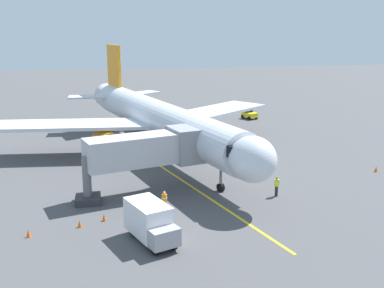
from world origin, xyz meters
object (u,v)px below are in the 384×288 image
Objects in this scene: ground_crew_loader at (277,186)px; tug_near_nose at (249,114)px; airplane at (158,119)px; safety_cone_nose_left at (104,217)px; safety_cone_wing_port at (28,233)px; box_truck_starboard_side at (142,119)px; ground_crew_wing_walker at (240,140)px; jet_bridge at (152,150)px; box_truck_portside at (151,222)px; safety_cone_nose_right at (80,224)px; safety_cone_wing_starboard at (376,169)px; ground_crew_marshaller at (164,202)px.

tug_near_nose is (-7.79, -33.10, -0.18)m from ground_crew_loader.
airplane reaches higher than safety_cone_nose_left.
box_truck_starboard_side is at bearing -107.15° from safety_cone_wing_port.
safety_cone_wing_port is at bearing 45.05° from ground_crew_wing_walker.
jet_bridge is at bearing -15.79° from ground_crew_loader.
box_truck_portside is 9.08× the size of safety_cone_nose_right.
box_truck_portside is at bearing 127.60° from safety_cone_nose_left.
airplane is 7.91× the size of box_truck_portside.
airplane reaches higher than ground_crew_wing_walker.
safety_cone_wing_port is (8.17, -2.16, -1.11)m from box_truck_portside.
ground_crew_loader is (-10.20, 2.88, -2.88)m from jet_bridge.
box_truck_starboard_side is 31.98m from safety_cone_wing_starboard.
safety_cone_nose_left is (6.04, 17.89, -3.73)m from airplane.
ground_crew_marshaller is 6.55m from safety_cone_nose_right.
ground_crew_wing_walker is at bearing 131.17° from box_truck_starboard_side.
safety_cone_wing_port is 1.00× the size of safety_cone_wing_starboard.
safety_cone_wing_starboard is at bearing 131.58° from box_truck_starboard_side.
safety_cone_nose_right is at bearing 47.59° from jet_bridge.
jet_bridge is 10.98m from ground_crew_loader.
airplane is 22.27m from box_truck_portside.
box_truck_portside is at bearing 146.58° from safety_cone_nose_right.
jet_bridge is 4.20× the size of tug_near_nose.
ground_crew_marshaller and ground_crew_loader have the same top height.
safety_cone_nose_right is at bearing 77.91° from box_truck_starboard_side.
box_truck_portside and box_truck_starboard_side have the same top height.
box_truck_portside is (2.93, 21.92, -2.62)m from airplane.
jet_bridge is 35.29m from tug_near_nose.
safety_cone_wing_port is (10.23, 33.16, -1.11)m from box_truck_starboard_side.
safety_cone_nose_left is 1.00× the size of safety_cone_wing_port.
box_truck_starboard_side is 31.73m from safety_cone_nose_left.
jet_bridge reaches higher than ground_crew_loader.
tug_near_nose is at bearing -103.24° from ground_crew_loader.
safety_cone_wing_starboard is (-22.26, -1.84, -3.49)m from jet_bridge.
box_truck_portside reaches higher than ground_crew_marshaller.
jet_bridge reaches higher than safety_cone_wing_starboard.
box_truck_starboard_side is at bearing -48.42° from safety_cone_wing_starboard.
jet_bridge reaches higher than ground_crew_wing_walker.
ground_crew_loader is at bearing -169.23° from ground_crew_marshaller.
safety_cone_nose_left is 1.92m from safety_cone_nose_right.
ground_crew_wing_walker is at bearing -130.90° from jet_bridge.
box_truck_starboard_side is (16.94, 4.47, 0.68)m from tug_near_nose.
ground_crew_loader is at bearing 107.72° from box_truck_starboard_side.
jet_bridge is at bearing 87.67° from box_truck_starboard_side.
box_truck_starboard_side is 8.69× the size of safety_cone_wing_port.
safety_cone_nose_right is (23.82, 36.60, -0.43)m from tug_near_nose.
ground_crew_wing_walker is at bearing -118.86° from box_truck_portside.
jet_bridge is at bearing -96.05° from box_truck_portside.
box_truck_portside is 1.04× the size of box_truck_starboard_side.
box_truck_portside is 5.88m from safety_cone_nose_right.
box_truck_starboard_side is at bearing -99.37° from safety_cone_nose_left.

